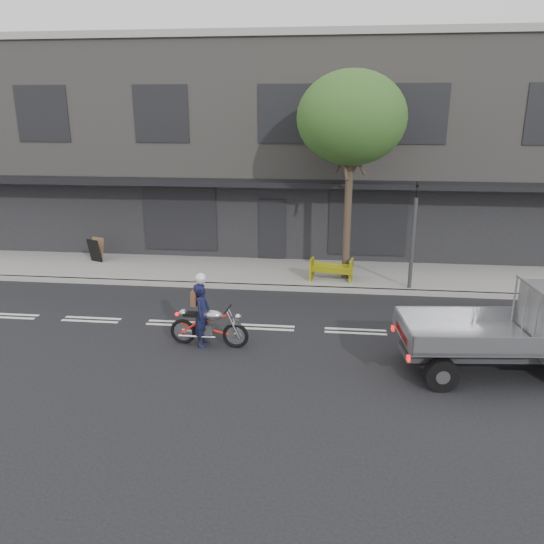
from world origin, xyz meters
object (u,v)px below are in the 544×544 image
Objects in this scene: construction_barrier at (331,271)px; traffic_light_pole at (413,241)px; motorcycle at (209,325)px; sandwich_board at (94,251)px; street_tree at (352,119)px; rider at (202,315)px.

traffic_light_pole is at bearing -6.36° from construction_barrier.
sandwich_board is (-5.74, 6.32, 0.06)m from motorcycle.
sandwich_board is (-9.14, 0.88, -4.70)m from street_tree.
street_tree is 4.80m from construction_barrier.
rider is at bearing -26.15° from sandwich_board.
rider is at bearing -175.79° from motorcycle.
traffic_light_pole is 2.21× the size of rider.
sandwich_board is at bearing 45.73° from rider.
construction_barrier is at bearing -128.85° from street_tree.
motorcycle is 5.68m from construction_barrier.
construction_barrier is 8.80m from sandwich_board.
street_tree is 4.26× the size of rider.
rider reaches higher than construction_barrier.
construction_barrier is (-0.46, -0.58, -4.74)m from street_tree.
construction_barrier is (3.09, 4.87, -0.25)m from rider.
sandwich_board is at bearing 174.51° from street_tree.
street_tree is 3.40× the size of motorcycle.
sandwich_board reaches higher than motorcycle.
street_tree is 4.23m from traffic_light_pole.
motorcycle is at bearing -25.39° from sandwich_board.
sandwich_board is (-5.59, 6.32, -0.21)m from rider.
construction_barrier is at bearing -28.15° from rider.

